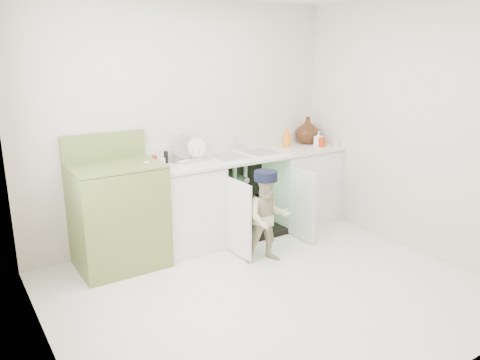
# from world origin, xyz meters

# --- Properties ---
(ground) EXTENTS (3.50, 3.50, 0.00)m
(ground) POSITION_xyz_m (0.00, 0.00, 0.00)
(ground) COLOR beige
(ground) RESTS_ON ground
(room_shell) EXTENTS (6.00, 5.50, 1.26)m
(room_shell) POSITION_xyz_m (0.00, 0.00, 1.25)
(room_shell) COLOR beige
(room_shell) RESTS_ON ground
(counter_run) EXTENTS (2.44, 1.02, 1.22)m
(counter_run) POSITION_xyz_m (0.58, 1.21, 0.47)
(counter_run) COLOR white
(counter_run) RESTS_ON ground
(avocado_stove) EXTENTS (0.80, 0.65, 1.24)m
(avocado_stove) POSITION_xyz_m (-0.89, 1.18, 0.51)
(avocado_stove) COLOR olive
(avocado_stove) RESTS_ON ground
(repair_worker) EXTENTS (0.55, 0.62, 0.90)m
(repair_worker) POSITION_xyz_m (0.33, 0.47, 0.46)
(repair_worker) COLOR #BCB487
(repair_worker) RESTS_ON ground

